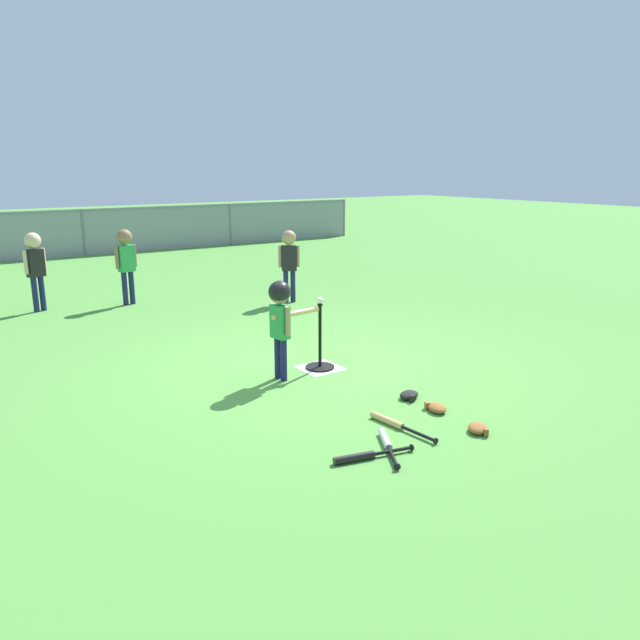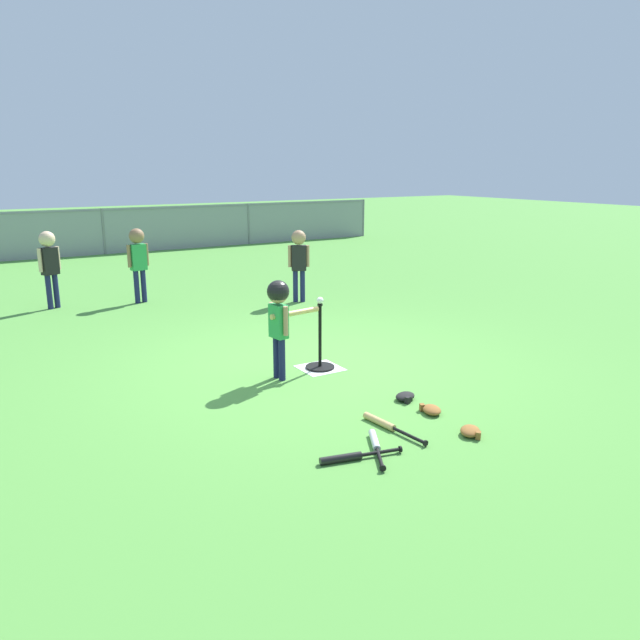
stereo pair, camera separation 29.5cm
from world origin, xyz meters
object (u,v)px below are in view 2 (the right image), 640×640
object	(u,v)px
spare_bat_wood	(385,424)
fielder_deep_left	(138,255)
batter_child	(279,309)
fielder_near_right	(299,256)
batting_tee	(320,358)
glove_tossed_aside	(431,410)
spare_bat_silver	(376,444)
glove_by_plate	(405,396)
fielder_deep_right	(49,259)
glove_near_bats	(470,431)
spare_bat_black	(349,457)
baseball_on_tee	(320,300)

from	to	relation	value
spare_bat_wood	fielder_deep_left	bearing A→B (deg)	93.81
batter_child	fielder_near_right	xyz separation A→B (m)	(2.02, 3.15, 0.01)
batting_tee	glove_tossed_aside	world-z (taller)	batting_tee
spare_bat_silver	glove_by_plate	world-z (taller)	glove_by_plate
batter_child	fielder_deep_right	bearing A→B (deg)	107.55
fielder_deep_right	glove_near_bats	xyz separation A→B (m)	(2.20, -6.81, -0.74)
glove_near_bats	glove_tossed_aside	world-z (taller)	same
glove_tossed_aside	spare_bat_silver	bearing A→B (deg)	-160.66
glove_near_bats	glove_tossed_aside	distance (m)	0.52
batting_tee	glove_by_plate	bearing A→B (deg)	-80.65
batter_child	glove_near_bats	xyz separation A→B (m)	(0.70, -2.06, -0.71)
spare_bat_silver	fielder_near_right	bearing A→B (deg)	66.85
spare_bat_silver	spare_bat_wood	size ratio (longest dim) A/B	0.79
batting_tee	spare_bat_wood	size ratio (longest dim) A/B	1.01
batter_child	fielder_deep_right	size ratio (longest dim) A/B	0.87
fielder_deep_left	glove_near_bats	distance (m)	6.62
spare_bat_wood	glove_tossed_aside	bearing A→B (deg)	3.36
batting_tee	spare_bat_silver	bearing A→B (deg)	-108.80
spare_bat_black	glove_by_plate	distance (m)	1.37
fielder_near_right	glove_near_bats	size ratio (longest dim) A/B	4.33
batter_child	glove_near_bats	world-z (taller)	batter_child
spare_bat_silver	batting_tee	bearing A→B (deg)	71.20
fielder_deep_left	spare_bat_wood	world-z (taller)	fielder_deep_left
batting_tee	glove_tossed_aside	size ratio (longest dim) A/B	2.73
baseball_on_tee	glove_near_bats	bearing A→B (deg)	-85.60
batter_child	fielder_deep_left	world-z (taller)	fielder_deep_left
glove_tossed_aside	baseball_on_tee	bearing A→B (deg)	96.94
spare_bat_silver	glove_near_bats	bearing A→B (deg)	-15.38
fielder_near_right	glove_by_plate	world-z (taller)	fielder_near_right
fielder_deep_right	spare_bat_silver	distance (m)	6.77
glove_near_bats	fielder_near_right	bearing A→B (deg)	75.78
fielder_deep_left	spare_bat_wood	size ratio (longest dim) A/B	1.66
spare_bat_black	glove_by_plate	xyz separation A→B (m)	(1.15, 0.75, 0.01)
baseball_on_tee	glove_near_bats	xyz separation A→B (m)	(0.16, -2.13, -0.73)
spare_bat_wood	glove_near_bats	distance (m)	0.71
fielder_near_right	glove_by_plate	xyz separation A→B (m)	(-1.28, -4.31, -0.72)
fielder_near_right	spare_bat_wood	bearing A→B (deg)	-111.22
fielder_near_right	spare_bat_black	size ratio (longest dim) A/B	1.77
spare_bat_black	fielder_deep_right	bearing A→B (deg)	99.25
spare_bat_black	glove_near_bats	distance (m)	1.12
glove_near_bats	fielder_deep_right	bearing A→B (deg)	107.89
fielder_deep_left	batting_tee	bearing A→B (deg)	-80.30
glove_by_plate	batting_tee	bearing A→B (deg)	99.35
spare_bat_black	glove_tossed_aside	world-z (taller)	glove_tossed_aside
batting_tee	baseball_on_tee	xyz separation A→B (m)	(0.00, -0.00, 0.65)
baseball_on_tee	spare_bat_silver	distance (m)	2.14
fielder_deep_right	spare_bat_wood	world-z (taller)	fielder_deep_right
fielder_deep_right	glove_near_bats	world-z (taller)	fielder_deep_right
batter_child	glove_near_bats	bearing A→B (deg)	-71.33
spare_bat_wood	glove_tossed_aside	world-z (taller)	glove_tossed_aside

